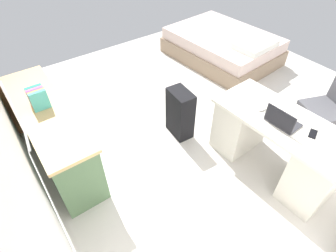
{
  "coord_description": "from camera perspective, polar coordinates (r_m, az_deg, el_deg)",
  "views": [
    {
      "loc": [
        -2.05,
        2.1,
        2.55
      ],
      "look_at": [
        -0.36,
        0.87,
        0.6
      ],
      "focal_mm": 28.77,
      "sensor_mm": 36.0,
      "label": 1
    }
  ],
  "objects": [
    {
      "name": "ground_plane",
      "position": [
        3.89,
        7.21,
        1.62
      ],
      "size": [
        5.51,
        5.51,
        0.0
      ],
      "primitive_type": "plane",
      "color": "beige"
    },
    {
      "name": "figurine_small",
      "position": [
        3.35,
        -26.84,
        6.93
      ],
      "size": [
        0.08,
        0.08,
        0.11
      ],
      "primitive_type": "cone",
      "color": "gold",
      "rests_on": "credenza"
    },
    {
      "name": "office_chair",
      "position": [
        3.85,
        30.69,
        2.49
      ],
      "size": [
        0.6,
        0.6,
        0.94
      ],
      "color": "black",
      "rests_on": "ground_plane"
    },
    {
      "name": "laptop",
      "position": [
        2.88,
        22.97,
        1.05
      ],
      "size": [
        0.32,
        0.23,
        0.21
      ],
      "color": "#333338",
      "rests_on": "desk"
    },
    {
      "name": "suitcase_black",
      "position": [
        3.44,
        2.58,
        2.68
      ],
      "size": [
        0.38,
        0.25,
        0.66
      ],
      "primitive_type": "cube",
      "rotation": [
        0.0,
        0.0,
        -0.08
      ],
      "color": "black",
      "rests_on": "ground_plane"
    },
    {
      "name": "bed",
      "position": [
        5.28,
        11.48,
        16.21
      ],
      "size": [
        2.0,
        1.53,
        0.58
      ],
      "color": "gray",
      "rests_on": "ground_plane"
    },
    {
      "name": "cell_phone_near_laptop",
      "position": [
        2.93,
        28.36,
        -1.45
      ],
      "size": [
        0.11,
        0.15,
        0.01
      ],
      "primitive_type": "cube",
      "rotation": [
        0.0,
        0.0,
        0.37
      ],
      "color": "black",
      "rests_on": "desk"
    },
    {
      "name": "book_row",
      "position": [
        3.11,
        -25.85,
        5.43
      ],
      "size": [
        0.2,
        0.17,
        0.22
      ],
      "color": "#4AB2AA",
      "rests_on": "credenza"
    },
    {
      "name": "desk",
      "position": [
        3.2,
        21.85,
        -3.56
      ],
      "size": [
        1.46,
        0.71,
        0.74
      ],
      "color": "silver",
      "rests_on": "ground_plane"
    },
    {
      "name": "credenza",
      "position": [
        3.35,
        -23.1,
        -1.55
      ],
      "size": [
        1.8,
        0.48,
        0.77
      ],
      "color": "#4C6B47",
      "rests_on": "ground_plane"
    },
    {
      "name": "computer_mouse",
      "position": [
        3.02,
        19.29,
        3.5
      ],
      "size": [
        0.06,
        0.1,
        0.03
      ],
      "primitive_type": "ellipsoid",
      "rotation": [
        0.0,
        0.0,
        0.04
      ],
      "color": "white",
      "rests_on": "desk"
    }
  ]
}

